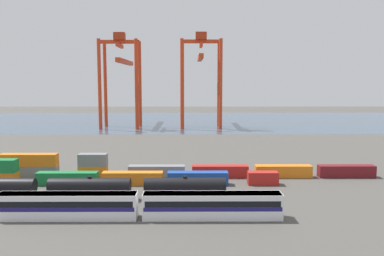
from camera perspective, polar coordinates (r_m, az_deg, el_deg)
ground_plane at (r=124.24m, az=-0.86°, el=-3.03°), size 420.00×420.00×0.00m
harbour_water at (r=213.82m, az=-0.66°, el=1.01°), size 400.00×110.00×0.01m
passenger_train at (r=63.33m, az=-7.26°, el=-10.55°), size 42.89×3.14×3.90m
freight_tank_row at (r=74.51m, az=-14.06°, el=-8.21°), size 47.63×2.76×4.22m
shipping_container_0 at (r=90.81m, az=-24.95°, el=-6.40°), size 6.04×2.44×2.60m
shipping_container_1 at (r=90.29m, az=-25.03°, el=-4.79°), size 6.04×2.44×2.60m
shipping_container_2 at (r=86.23m, az=-16.97°, el=-6.74°), size 12.10×2.44×2.60m
shipping_container_3 at (r=83.47m, az=-8.27°, el=-6.96°), size 12.10×2.44×2.60m
shipping_container_4 at (r=82.71m, az=0.82°, el=-7.01°), size 12.10×2.44×2.60m
shipping_container_5 at (r=84.00m, az=9.84°, el=-6.90°), size 6.04×2.44×2.60m
shipping_container_6 at (r=95.18m, az=-21.70°, el=-5.68°), size 12.10×2.44×2.60m
shipping_container_7 at (r=94.69m, az=-21.76°, el=-4.14°), size 12.10×2.44×2.60m
shipping_container_8 at (r=91.13m, az=-13.61°, el=-5.93°), size 6.04×2.44×2.60m
shipping_container_9 at (r=90.61m, az=-13.65°, el=-4.32°), size 6.04×2.44×2.60m
shipping_container_10 at (r=89.01m, az=-4.94°, el=-6.06°), size 12.10×2.44×2.60m
shipping_container_11 at (r=88.98m, az=3.93°, el=-6.06°), size 12.10×2.44×2.60m
shipping_container_12 at (r=91.03m, az=12.60°, el=-5.91°), size 12.10×2.44×2.60m
shipping_container_13 at (r=95.03m, az=20.71°, el=-5.66°), size 12.10×2.44×2.60m
gantry_crane_west at (r=187.65m, az=-9.79°, el=7.99°), size 17.34×42.18×41.68m
gantry_crane_central at (r=184.11m, az=1.24°, el=8.19°), size 18.16×34.93×41.87m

